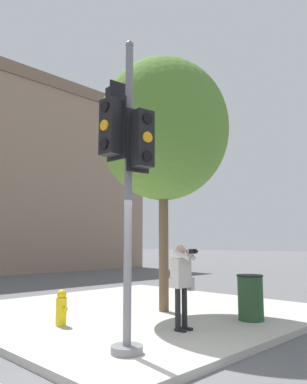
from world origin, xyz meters
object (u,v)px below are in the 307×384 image
(traffic_signal_pole, at_px, (125,158))
(trash_bin, at_px, (251,297))
(person_photographer, at_px, (182,279))
(street_tree, at_px, (163,130))
(fire_hydrant, at_px, (61,308))

(traffic_signal_pole, distance_m, trash_bin, 4.47)
(person_photographer, bearing_deg, street_tree, 53.05)
(traffic_signal_pole, relative_size, fire_hydrant, 7.10)
(fire_hydrant, bearing_deg, trash_bin, -38.15)
(street_tree, xyz_separation_m, trash_bin, (0.53, -2.13, -4.18))
(traffic_signal_pole, bearing_deg, fire_hydrant, 79.73)
(person_photographer, distance_m, street_tree, 4.23)
(street_tree, bearing_deg, person_photographer, -126.95)
(person_photographer, height_order, trash_bin, person_photographer)
(street_tree, relative_size, fire_hydrant, 9.11)
(fire_hydrant, bearing_deg, traffic_signal_pole, -100.27)
(traffic_signal_pole, bearing_deg, trash_bin, -1.09)
(street_tree, bearing_deg, traffic_signal_pole, -146.67)
(person_photographer, bearing_deg, trash_bin, -14.83)
(person_photographer, bearing_deg, traffic_signal_pole, -167.97)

